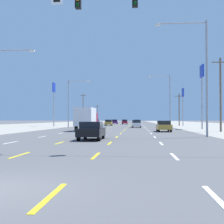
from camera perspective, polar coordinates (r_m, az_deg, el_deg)
ground_plane at (r=73.29m, az=1.65°, el=-2.59°), size 572.00×572.00×0.00m
lot_apron_left at (r=78.49m, az=-16.73°, el=-2.45°), size 28.00×440.00×0.01m
lane_markings at (r=111.75m, az=2.61°, el=-2.14°), size 10.64×227.60×0.01m
signal_span_wire at (r=17.48m, az=-8.22°, el=11.41°), size 25.31×0.53×9.57m
sedan_center_turn_nearest at (r=25.41m, az=-3.70°, el=-3.33°), size 1.80×4.50×1.46m
sedan_far_right_near at (r=42.52m, az=9.31°, el=-2.50°), size 1.80×4.50×1.46m
box_truck_inner_left_mid at (r=44.84m, az=-4.65°, el=-1.07°), size 2.40×7.20×3.23m
sedan_inner_right_midfar at (r=62.60m, az=4.44°, el=-2.12°), size 1.80×4.50×1.46m
hatchback_inner_right_far at (r=74.97m, az=4.50°, el=-1.96°), size 1.72×3.90×1.54m
suv_far_left_farther at (r=79.82m, az=-3.18°, el=-1.75°), size 1.98×4.90×1.98m
hatchback_inner_left_farthest at (r=79.60m, az=-0.62°, el=-1.93°), size 1.72×3.90×1.54m
hatchback_center_turn_distant_a at (r=101.26m, az=2.31°, el=-1.79°), size 1.72×3.90×1.54m
hatchback_inner_left_distant_b at (r=105.94m, az=0.53°, el=-1.77°), size 1.72×3.90×1.54m
sedan_inner_right_distant_c at (r=107.22m, az=4.35°, el=-1.78°), size 1.80×4.50×1.46m
pole_sign_left_row_2 at (r=74.60m, az=-10.41°, el=3.29°), size 0.24×1.93×10.07m
pole_sign_right_row_1 at (r=55.43m, az=15.87°, el=5.71°), size 0.24×2.53×10.75m
pole_sign_right_row_2 at (r=80.92m, az=12.64°, el=2.66°), size 0.24×2.25×9.35m
streetlight_left_row_0 at (r=33.12m, az=-19.37°, el=4.70°), size 3.89×0.26×8.71m
streetlight_right_row_0 at (r=31.09m, az=15.80°, el=7.50°), size 4.90×0.26×11.00m
streetlight_left_row_1 at (r=64.41m, az=-7.46°, el=2.24°), size 4.40×0.26×9.64m
streetlight_right_row_1 at (r=63.34m, az=10.01°, el=2.62°), size 4.36×0.26×10.31m
utility_pole_right_row_0 at (r=44.61m, az=18.95°, el=3.24°), size 2.20×0.26×9.86m
utility_pole_right_row_1 at (r=81.64m, az=11.99°, el=0.53°), size 2.20×0.26×8.05m
utility_pole_left_row_2 at (r=108.46m, az=-5.23°, el=0.68°), size 2.20×0.26×10.38m
utility_pole_left_row_3 at (r=145.23m, az=-2.67°, el=-0.24°), size 2.20×0.26×8.27m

